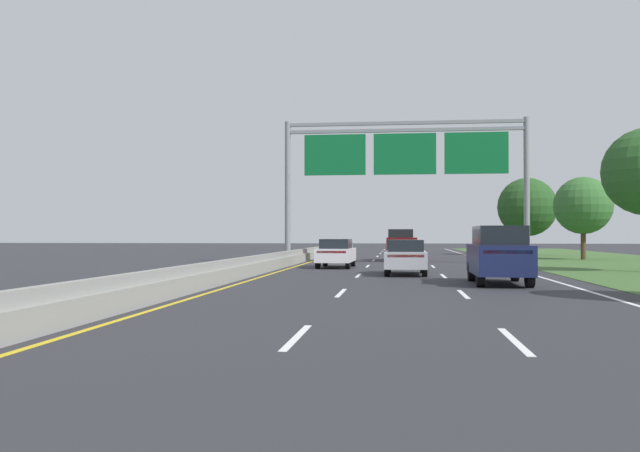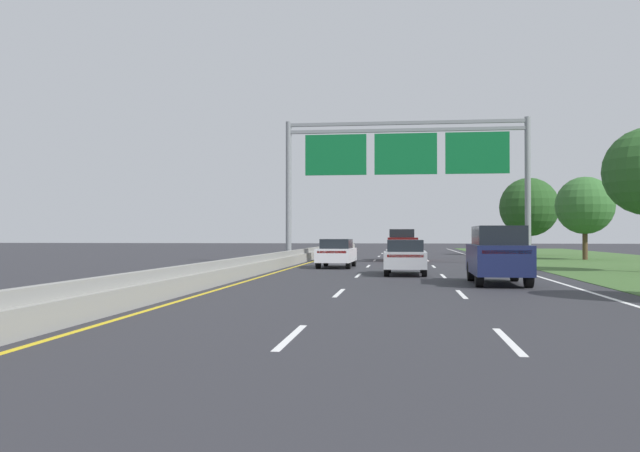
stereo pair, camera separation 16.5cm
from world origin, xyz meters
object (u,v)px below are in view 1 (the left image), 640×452
object	(u,v)px
pickup_truck_red	(401,245)
car_silver_centre_lane_sedan	(406,256)
roadside_tree_distant	(527,207)
overhead_sign_gantry	(405,161)
roadside_tree_far	(583,206)
car_navy_right_lane_suv	(499,254)
car_white_left_lane_sedan	(336,253)

from	to	relation	value
pickup_truck_red	car_silver_centre_lane_sedan	distance (m)	16.73
car_silver_centre_lane_sedan	roadside_tree_distant	xyz separation A→B (m)	(10.89, 30.02, 3.42)
roadside_tree_distant	overhead_sign_gantry	bearing A→B (deg)	-119.99
pickup_truck_red	roadside_tree_far	bearing A→B (deg)	-78.42
car_navy_right_lane_suv	car_silver_centre_lane_sedan	world-z (taller)	car_navy_right_lane_suv
car_white_left_lane_sedan	roadside_tree_far	size ratio (longest dim) A/B	0.74
roadside_tree_far	roadside_tree_distant	size ratio (longest dim) A/B	0.88
roadside_tree_distant	roadside_tree_far	bearing A→B (deg)	-78.78
overhead_sign_gantry	roadside_tree_distant	distance (m)	21.75
overhead_sign_gantry	car_navy_right_lane_suv	world-z (taller)	overhead_sign_gantry
car_navy_right_lane_suv	roadside_tree_distant	distance (m)	36.46
roadside_tree_far	roadside_tree_distant	world-z (taller)	roadside_tree_distant
pickup_truck_red	car_navy_right_lane_suv	size ratio (longest dim) A/B	1.15
overhead_sign_gantry	car_navy_right_lane_suv	xyz separation A→B (m)	(3.24, -16.77, -5.29)
roadside_tree_far	car_silver_centre_lane_sedan	bearing A→B (deg)	-123.18
car_navy_right_lane_suv	pickup_truck_red	bearing A→B (deg)	9.67
car_white_left_lane_sedan	roadside_tree_distant	size ratio (longest dim) A/B	0.65
car_silver_centre_lane_sedan	roadside_tree_distant	size ratio (longest dim) A/B	0.65
overhead_sign_gantry	pickup_truck_red	bearing A→B (deg)	92.54
overhead_sign_gantry	car_navy_right_lane_suv	bearing A→B (deg)	-79.08
car_navy_right_lane_suv	car_silver_centre_lane_sedan	size ratio (longest dim) A/B	1.07
pickup_truck_red	roadside_tree_far	size ratio (longest dim) A/B	0.91
car_navy_right_lane_suv	roadside_tree_far	world-z (taller)	roadside_tree_far
roadside_tree_distant	car_navy_right_lane_suv	bearing A→B (deg)	-102.05
pickup_truck_red	roadside_tree_distant	xyz separation A→B (m)	(11.06, 13.30, 3.17)
overhead_sign_gantry	pickup_truck_red	world-z (taller)	overhead_sign_gantry
car_navy_right_lane_suv	car_silver_centre_lane_sedan	distance (m)	6.42
overhead_sign_gantry	roadside_tree_distant	world-z (taller)	overhead_sign_gantry
car_navy_right_lane_suv	roadside_tree_distant	bearing A→B (deg)	-11.27
overhead_sign_gantry	roadside_tree_far	distance (m)	15.61
car_silver_centre_lane_sedan	overhead_sign_gantry	bearing A→B (deg)	0.08
pickup_truck_red	car_white_left_lane_sedan	distance (m)	11.08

